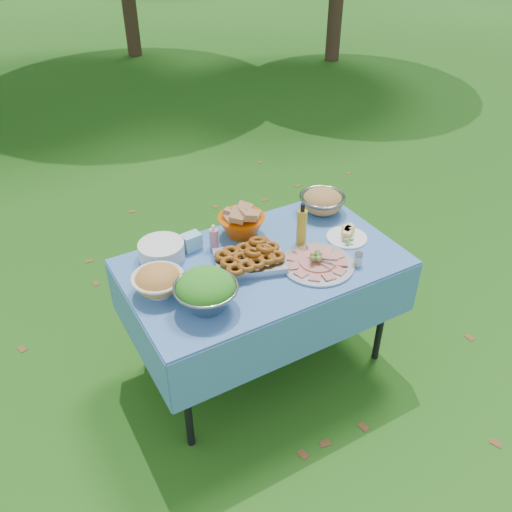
{
  "coord_description": "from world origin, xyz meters",
  "views": [
    {
      "loc": [
        -1.19,
        -2.0,
        2.46
      ],
      "look_at": [
        -0.04,
        0.0,
        0.81
      ],
      "focal_mm": 38.0,
      "sensor_mm": 36.0,
      "label": 1
    }
  ],
  "objects": [
    {
      "name": "pasta_bowl_white",
      "position": [
        -0.58,
        0.03,
        0.83
      ],
      "size": [
        0.28,
        0.28,
        0.14
      ],
      "primitive_type": null,
      "rotation": [
        0.0,
        0.0,
        -0.13
      ],
      "color": "white",
      "rests_on": "picnic_table"
    },
    {
      "name": "shaker",
      "position": [
        0.41,
        -0.28,
        0.8
      ],
      "size": [
        0.05,
        0.05,
        0.07
      ],
      "primitive_type": "cylinder",
      "rotation": [
        0.0,
        0.0,
        -0.23
      ],
      "color": "silver",
      "rests_on": "picnic_table"
    },
    {
      "name": "plate_stack",
      "position": [
        -0.45,
        0.3,
        0.81
      ],
      "size": [
        0.31,
        0.31,
        0.09
      ],
      "primitive_type": "cylinder",
      "rotation": [
        0.0,
        0.0,
        0.35
      ],
      "color": "white",
      "rests_on": "picnic_table"
    },
    {
      "name": "sanitizer_bottle",
      "position": [
        -0.17,
        0.24,
        0.83
      ],
      "size": [
        0.07,
        0.07,
        0.14
      ],
      "primitive_type": "cylinder",
      "rotation": [
        0.0,
        0.0,
        0.43
      ],
      "color": "pink",
      "rests_on": "picnic_table"
    },
    {
      "name": "salad_bowl",
      "position": [
        -0.42,
        -0.19,
        0.86
      ],
      "size": [
        0.39,
        0.39,
        0.2
      ],
      "primitive_type": null,
      "rotation": [
        0.0,
        0.0,
        -0.35
      ],
      "color": "gray",
      "rests_on": "picnic_table"
    },
    {
      "name": "fried_tray",
      "position": [
        -0.08,
        0.0,
        0.8
      ],
      "size": [
        0.42,
        0.36,
        0.08
      ],
      "primitive_type": "cube",
      "rotation": [
        0.0,
        0.0,
        -0.33
      ],
      "color": "#A7A8AC",
      "rests_on": "picnic_table"
    },
    {
      "name": "cheese_plate",
      "position": [
        0.52,
        -0.05,
        0.79
      ],
      "size": [
        0.26,
        0.26,
        0.06
      ],
      "primitive_type": "cylinder",
      "rotation": [
        0.0,
        0.0,
        -0.14
      ],
      "color": "white",
      "rests_on": "picnic_table"
    },
    {
      "name": "ground",
      "position": [
        0.0,
        0.0,
        0.0
      ],
      "size": [
        80.0,
        80.0,
        0.0
      ],
      "primitive_type": "plane",
      "color": "#13390A",
      "rests_on": "ground"
    },
    {
      "name": "charcuterie_platter",
      "position": [
        0.23,
        -0.17,
        0.81
      ],
      "size": [
        0.46,
        0.46,
        0.09
      ],
      "primitive_type": "cylinder",
      "rotation": [
        0.0,
        0.0,
        -0.22
      ],
      "color": "silver",
      "rests_on": "picnic_table"
    },
    {
      "name": "oil_bottle",
      "position": [
        0.27,
        0.04,
        0.89
      ],
      "size": [
        0.07,
        0.07,
        0.25
      ],
      "primitive_type": "cylinder",
      "rotation": [
        0.0,
        0.0,
        0.4
      ],
      "color": "gold",
      "rests_on": "picnic_table"
    },
    {
      "name": "picnic_table",
      "position": [
        0.0,
        0.0,
        0.38
      ],
      "size": [
        1.46,
        0.86,
        0.76
      ],
      "primitive_type": "cube",
      "color": "#7CAFEE",
      "rests_on": "ground"
    },
    {
      "name": "pasta_bowl_steel",
      "position": [
        0.57,
        0.26,
        0.83
      ],
      "size": [
        0.3,
        0.3,
        0.15
      ],
      "primitive_type": null,
      "rotation": [
        0.0,
        0.0,
        -0.11
      ],
      "color": "gray",
      "rests_on": "picnic_table"
    },
    {
      "name": "bread_bowl",
      "position": [
        0.03,
        0.29,
        0.85
      ],
      "size": [
        0.29,
        0.29,
        0.18
      ],
      "primitive_type": null,
      "rotation": [
        0.0,
        0.0,
        0.08
      ],
      "color": "#D75103",
      "rests_on": "picnic_table"
    },
    {
      "name": "wipes_box",
      "position": [
        -0.28,
        0.3,
        0.81
      ],
      "size": [
        0.11,
        0.08,
        0.09
      ],
      "primitive_type": "cube",
      "rotation": [
        0.0,
        0.0,
        0.1
      ],
      "color": "#93E2F2",
      "rests_on": "picnic_table"
    }
  ]
}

